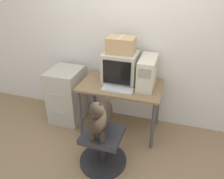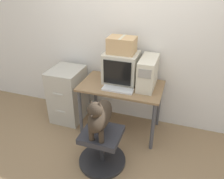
% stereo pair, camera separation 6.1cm
% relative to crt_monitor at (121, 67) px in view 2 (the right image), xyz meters
% --- Properties ---
extents(ground_plane, '(12.00, 12.00, 0.00)m').
position_rel_crt_monitor_xyz_m(ground_plane, '(0.04, -0.44, -0.96)').
color(ground_plane, '#937551').
extents(wall_back, '(8.00, 0.05, 2.60)m').
position_rel_crt_monitor_xyz_m(wall_back, '(0.04, 0.28, 0.34)').
color(wall_back, silver).
rests_on(wall_back, ground_plane).
extents(desk, '(1.13, 0.66, 0.75)m').
position_rel_crt_monitor_xyz_m(desk, '(0.04, -0.11, -0.32)').
color(desk, olive).
rests_on(desk, ground_plane).
extents(crt_monitor, '(0.46, 0.40, 0.42)m').
position_rel_crt_monitor_xyz_m(crt_monitor, '(0.00, 0.00, 0.00)').
color(crt_monitor, beige).
rests_on(crt_monitor, desk).
extents(pc_tower, '(0.21, 0.50, 0.41)m').
position_rel_crt_monitor_xyz_m(pc_tower, '(0.38, -0.04, -0.01)').
color(pc_tower, beige).
rests_on(pc_tower, desk).
extents(keyboard, '(0.41, 0.14, 0.03)m').
position_rel_crt_monitor_xyz_m(keyboard, '(0.04, -0.28, -0.20)').
color(keyboard, silver).
rests_on(keyboard, desk).
extents(computer_mouse, '(0.06, 0.04, 0.03)m').
position_rel_crt_monitor_xyz_m(computer_mouse, '(0.31, -0.25, -0.20)').
color(computer_mouse, beige).
rests_on(computer_mouse, desk).
extents(office_chair, '(0.59, 0.59, 0.47)m').
position_rel_crt_monitor_xyz_m(office_chair, '(0.01, -0.83, -0.74)').
color(office_chair, '#262628').
rests_on(office_chair, ground_plane).
extents(dog, '(0.22, 0.50, 0.52)m').
position_rel_crt_monitor_xyz_m(dog, '(0.01, -0.87, -0.22)').
color(dog, '#33281E').
rests_on(dog, office_chair).
extents(filing_cabinet, '(0.46, 0.54, 0.85)m').
position_rel_crt_monitor_xyz_m(filing_cabinet, '(-0.84, -0.09, -0.54)').
color(filing_cabinet, '#B7B2A3').
rests_on(filing_cabinet, ground_plane).
extents(cardboard_box, '(0.36, 0.26, 0.21)m').
position_rel_crt_monitor_xyz_m(cardboard_box, '(0.00, 0.00, 0.32)').
color(cardboard_box, tan).
rests_on(cardboard_box, crt_monitor).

